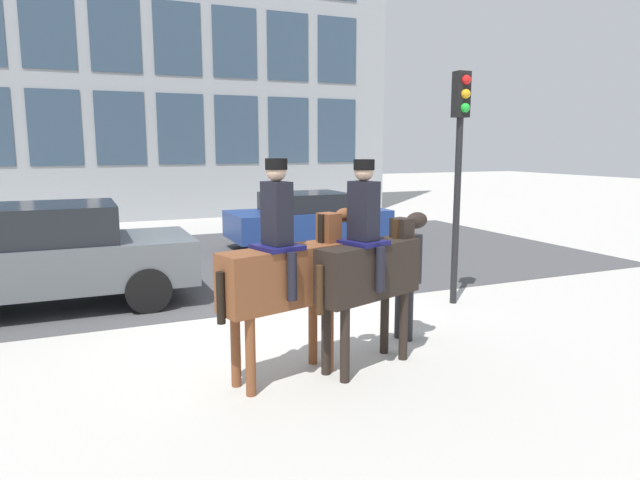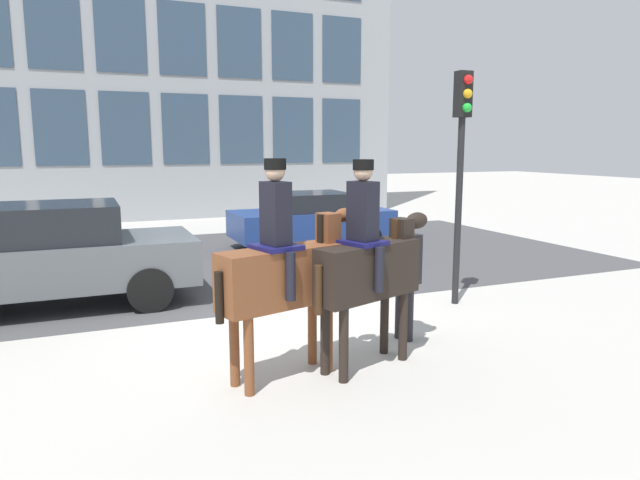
{
  "view_description": "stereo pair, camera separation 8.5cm",
  "coord_description": "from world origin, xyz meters",
  "px_view_note": "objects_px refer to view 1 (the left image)",
  "views": [
    {
      "loc": [
        -2.6,
        -7.98,
        2.63
      ],
      "look_at": [
        0.29,
        -1.29,
        1.43
      ],
      "focal_mm": 32.0,
      "sensor_mm": 36.0,
      "label": 1
    },
    {
      "loc": [
        -2.52,
        -8.01,
        2.63
      ],
      "look_at": [
        0.29,
        -1.29,
        1.43
      ],
      "focal_mm": 32.0,
      "sensor_mm": 36.0,
      "label": 2
    }
  ],
  "objects_px": {
    "pedestrian_bystander": "(405,270)",
    "street_car_far_lane": "(307,219)",
    "traffic_light": "(459,150)",
    "mounted_horse_lead": "(285,270)",
    "mounted_horse_companion": "(369,264)",
    "street_car_near_lane": "(51,255)"
  },
  "relations": [
    {
      "from": "mounted_horse_companion",
      "to": "street_car_near_lane",
      "type": "xyz_separation_m",
      "value": [
        -3.54,
        4.29,
        -0.38
      ]
    },
    {
      "from": "street_car_far_lane",
      "to": "mounted_horse_companion",
      "type": "bearing_deg",
      "value": -107.01
    },
    {
      "from": "street_car_far_lane",
      "to": "traffic_light",
      "type": "bearing_deg",
      "value": -87.59
    },
    {
      "from": "mounted_horse_lead",
      "to": "traffic_light",
      "type": "bearing_deg",
      "value": 11.25
    },
    {
      "from": "mounted_horse_companion",
      "to": "street_car_near_lane",
      "type": "distance_m",
      "value": 5.58
    },
    {
      "from": "street_car_near_lane",
      "to": "mounted_horse_companion",
      "type": "bearing_deg",
      "value": -50.44
    },
    {
      "from": "pedestrian_bystander",
      "to": "traffic_light",
      "type": "height_order",
      "value": "traffic_light"
    },
    {
      "from": "mounted_horse_lead",
      "to": "street_car_near_lane",
      "type": "height_order",
      "value": "mounted_horse_lead"
    },
    {
      "from": "pedestrian_bystander",
      "to": "traffic_light",
      "type": "distance_m",
      "value": 2.67
    },
    {
      "from": "mounted_horse_lead",
      "to": "traffic_light",
      "type": "distance_m",
      "value": 4.31
    },
    {
      "from": "mounted_horse_lead",
      "to": "traffic_light",
      "type": "relative_size",
      "value": 0.66
    },
    {
      "from": "mounted_horse_companion",
      "to": "traffic_light",
      "type": "distance_m",
      "value": 3.51
    },
    {
      "from": "mounted_horse_companion",
      "to": "traffic_light",
      "type": "bearing_deg",
      "value": 16.12
    },
    {
      "from": "street_car_far_lane",
      "to": "traffic_light",
      "type": "xyz_separation_m",
      "value": [
        0.25,
        -5.97,
        1.81
      ]
    },
    {
      "from": "mounted_horse_companion",
      "to": "pedestrian_bystander",
      "type": "distance_m",
      "value": 1.14
    },
    {
      "from": "mounted_horse_companion",
      "to": "traffic_light",
      "type": "relative_size",
      "value": 0.65
    },
    {
      "from": "pedestrian_bystander",
      "to": "street_car_far_lane",
      "type": "bearing_deg",
      "value": -119.25
    },
    {
      "from": "pedestrian_bystander",
      "to": "street_car_near_lane",
      "type": "height_order",
      "value": "street_car_near_lane"
    },
    {
      "from": "mounted_horse_lead",
      "to": "mounted_horse_companion",
      "type": "xyz_separation_m",
      "value": [
        1.03,
        -0.05,
        -0.0
      ]
    },
    {
      "from": "traffic_light",
      "to": "street_car_far_lane",
      "type": "bearing_deg",
      "value": 92.41
    },
    {
      "from": "mounted_horse_companion",
      "to": "street_car_far_lane",
      "type": "distance_m",
      "value": 8.23
    },
    {
      "from": "street_car_far_lane",
      "to": "pedestrian_bystander",
      "type": "bearing_deg",
      "value": -101.79
    }
  ]
}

